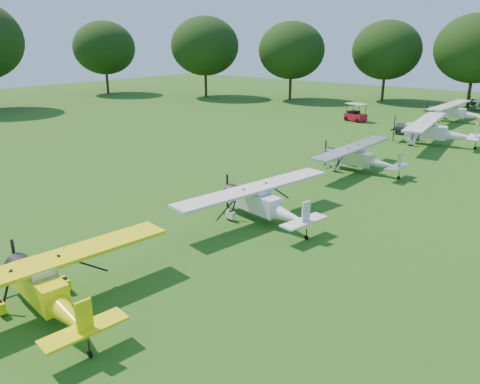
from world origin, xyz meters
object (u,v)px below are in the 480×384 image
object	(u,v)px
aircraft_4	(359,157)
aircraft_6	(455,111)
aircraft_3	(262,201)
aircraft_5	(432,130)
golf_cart	(355,115)
aircraft_2	(45,286)

from	to	relation	value
aircraft_4	aircraft_6	size ratio (longest dim) A/B	0.89
aircraft_3	aircraft_6	world-z (taller)	aircraft_6
aircraft_5	golf_cart	distance (m)	13.71
aircraft_2	aircraft_5	xyz separation A→B (m)	(1.49, 37.87, 0.20)
aircraft_4	golf_cart	xyz separation A→B (m)	(-10.20, 20.41, -0.46)
aircraft_2	aircraft_3	bearing A→B (deg)	94.62
aircraft_5	aircraft_6	distance (m)	14.45
aircraft_4	aircraft_5	xyz separation A→B (m)	(1.22, 12.86, 0.24)
aircraft_3	aircraft_5	distance (m)	25.58
aircraft_3	aircraft_4	bearing A→B (deg)	101.36
golf_cart	aircraft_6	bearing A→B (deg)	49.85
aircraft_3	golf_cart	size ratio (longest dim) A/B	3.81
aircraft_2	aircraft_6	bearing A→B (deg)	97.93
aircraft_5	golf_cart	xyz separation A→B (m)	(-11.42, 7.55, -0.71)
aircraft_6	aircraft_2	bearing A→B (deg)	-87.82
aircraft_3	aircraft_4	size ratio (longest dim) A/B	1.03
aircraft_5	aircraft_6	size ratio (longest dim) A/B	1.08
aircraft_3	aircraft_6	distance (m)	39.90
aircraft_3	golf_cart	distance (m)	34.75
aircraft_6	golf_cart	xyz separation A→B (m)	(-9.47, -6.77, -0.61)
aircraft_3	golf_cart	world-z (taller)	golf_cart
aircraft_2	aircraft_3	distance (m)	12.32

